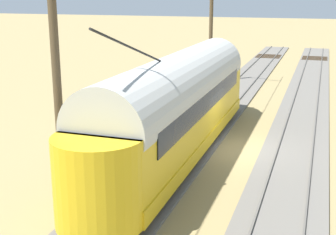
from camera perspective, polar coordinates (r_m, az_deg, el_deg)
The scene contains 6 objects.
ground_plane at distance 20.50m, azimuth 8.77°, elevation -3.99°, with size 220.00×220.00×0.00m, color #937F51.
track_streetcar_siding at distance 20.55m, azimuth 15.41°, elevation -4.17°, with size 2.80×80.00×0.18m.
track_adjacent_siding at distance 21.26m, azimuth 2.67°, elevation -2.96°, with size 2.80×80.00×0.18m.
vintage_streetcar at distance 19.04m, azimuth 1.28°, elevation 1.79°, with size 2.65×16.94×5.68m.
catenary_pole_foreground at distance 34.96m, azimuth 5.45°, elevation 10.61°, with size 2.79×0.28×7.48m.
catenary_pole_mid_near at distance 15.29m, azimuth -13.38°, elevation 4.33°, with size 2.79×0.28×7.48m.
Camera 1 is at (-3.17, 19.11, 6.69)m, focal length 49.19 mm.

